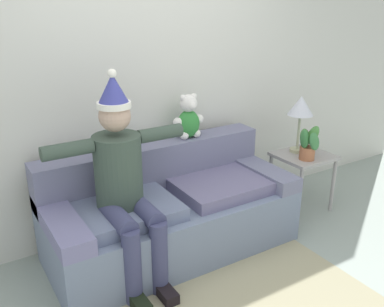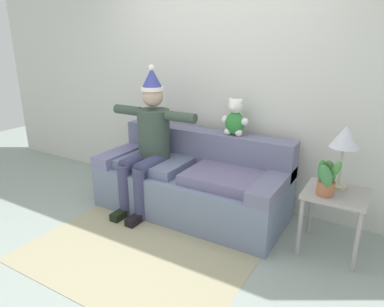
% 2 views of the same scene
% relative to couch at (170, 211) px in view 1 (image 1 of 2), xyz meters
% --- Properties ---
extents(back_wall, '(7.00, 0.10, 2.70)m').
position_rel_couch_xyz_m(back_wall, '(0.00, 0.52, 1.02)').
color(back_wall, silver).
rests_on(back_wall, ground_plane).
extents(couch, '(1.98, 0.87, 0.83)m').
position_rel_couch_xyz_m(couch, '(0.00, 0.00, 0.00)').
color(couch, slate).
rests_on(couch, ground_plane).
extents(person_seated, '(1.02, 0.77, 1.52)m').
position_rel_couch_xyz_m(person_seated, '(-0.44, -0.16, 0.45)').
color(person_seated, '#38493E').
rests_on(person_seated, ground_plane).
extents(teddy_bear, '(0.29, 0.17, 0.38)m').
position_rel_couch_xyz_m(teddy_bear, '(0.34, 0.26, 0.67)').
color(teddy_bear, '#328739').
rests_on(teddy_bear, couch).
extents(side_table, '(0.50, 0.46, 0.56)m').
position_rel_couch_xyz_m(side_table, '(1.42, -0.06, 0.14)').
color(side_table, '#A19B9B').
rests_on(side_table, ground_plane).
extents(table_lamp, '(0.24, 0.24, 0.54)m').
position_rel_couch_xyz_m(table_lamp, '(1.42, 0.03, 0.66)').
color(table_lamp, '#B3B18B').
rests_on(table_lamp, side_table).
extents(potted_plant, '(0.20, 0.20, 0.33)m').
position_rel_couch_xyz_m(potted_plant, '(1.35, -0.17, 0.39)').
color(potted_plant, '#A86341').
rests_on(potted_plant, side_table).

